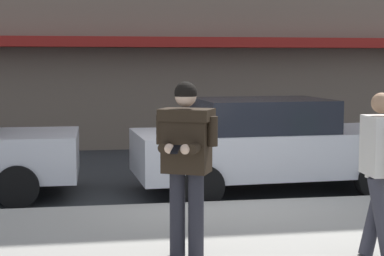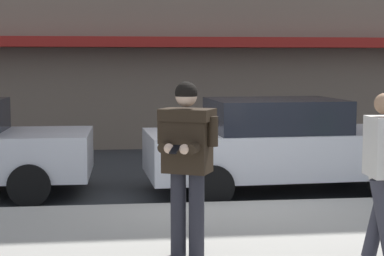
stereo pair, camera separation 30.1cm
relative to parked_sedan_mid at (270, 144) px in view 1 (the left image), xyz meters
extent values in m
plane|color=#2B2D30|center=(-1.00, -0.97, -0.79)|extent=(80.00, 80.00, 0.00)
cube|color=silver|center=(0.00, -0.92, -0.79)|extent=(28.00, 0.12, 0.01)
cube|color=maroon|center=(0.00, 5.18, 1.81)|extent=(26.60, 0.70, 0.24)
cylinder|color=black|center=(-3.96, 1.19, -0.47)|extent=(0.64, 0.23, 0.64)
cylinder|color=black|center=(-3.99, -0.52, -0.47)|extent=(0.64, 0.23, 0.64)
cube|color=silver|center=(0.04, 0.00, -0.12)|extent=(4.59, 2.07, 0.70)
cube|color=black|center=(-0.14, -0.01, 0.49)|extent=(2.16, 1.75, 0.52)
cylinder|color=black|center=(1.39, 0.93, -0.47)|extent=(0.65, 0.25, 0.64)
cylinder|color=black|center=(1.48, -0.77, -0.47)|extent=(0.65, 0.25, 0.64)
cylinder|color=black|center=(-1.40, 0.78, -0.47)|extent=(0.65, 0.25, 0.64)
cylinder|color=black|center=(-1.31, -0.93, -0.47)|extent=(0.65, 0.25, 0.64)
cylinder|color=#23232B|center=(-1.89, -3.75, -0.21)|extent=(0.16, 0.16, 0.88)
cylinder|color=#23232B|center=(-2.07, -3.66, -0.21)|extent=(0.16, 0.16, 0.88)
cube|color=black|center=(-1.98, -3.71, 0.55)|extent=(0.55, 0.48, 0.64)
cube|color=black|center=(-1.98, -3.71, 0.82)|extent=(0.62, 0.54, 0.12)
cylinder|color=black|center=(-1.74, -3.83, 0.66)|extent=(0.11, 0.11, 0.30)
cylinder|color=black|center=(-1.92, -3.92, 0.51)|extent=(0.22, 0.31, 0.10)
sphere|color=beige|center=(-2.05, -4.01, 0.51)|extent=(0.10, 0.10, 0.10)
cylinder|color=black|center=(-2.22, -3.58, 0.66)|extent=(0.11, 0.11, 0.30)
cylinder|color=black|center=(-2.19, -3.78, 0.51)|extent=(0.22, 0.31, 0.10)
sphere|color=beige|center=(-2.19, -3.94, 0.51)|extent=(0.10, 0.10, 0.10)
cube|color=black|center=(-2.14, -4.01, 0.51)|extent=(0.13, 0.16, 0.07)
sphere|color=beige|center=(-2.00, -3.73, 1.01)|extent=(0.22, 0.22, 0.22)
sphere|color=black|center=(-2.00, -3.73, 1.04)|extent=(0.23, 0.23, 0.23)
cylinder|color=#33333D|center=(-0.05, -3.98, -0.22)|extent=(0.33, 0.16, 0.87)
cylinder|color=#33333D|center=(-0.06, -4.16, -0.22)|extent=(0.33, 0.16, 0.87)
cube|color=silver|center=(-0.06, -4.07, 0.51)|extent=(0.30, 0.43, 0.60)
cylinder|color=silver|center=(-0.05, -3.82, 0.43)|extent=(0.10, 0.10, 0.58)
sphere|color=tan|center=(-0.06, -4.07, 0.94)|extent=(0.21, 0.21, 0.21)
camera|label=1|loc=(-3.00, -10.07, 1.35)|focal=60.00mm
camera|label=2|loc=(-2.70, -10.11, 1.35)|focal=60.00mm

